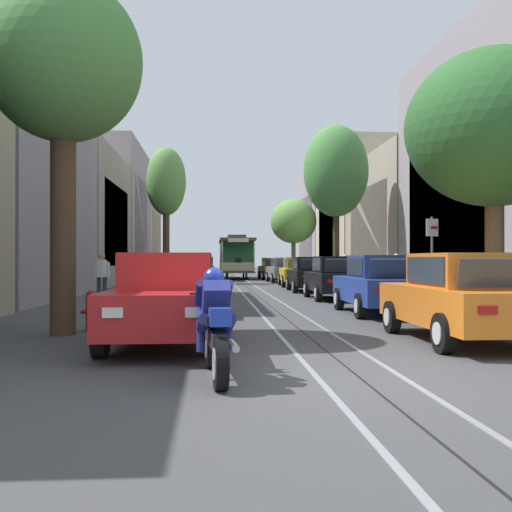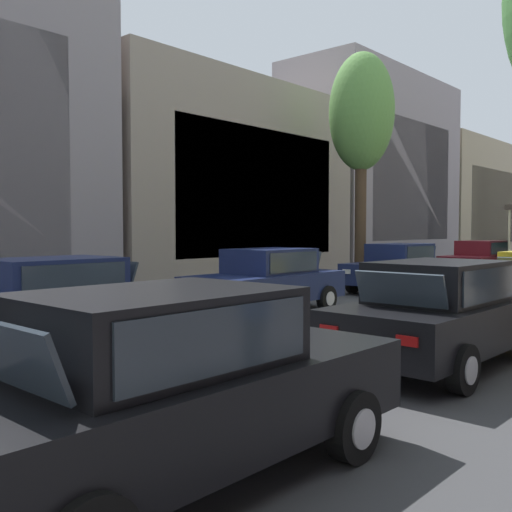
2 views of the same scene
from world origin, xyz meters
name	(u,v)px [view 2 (image 2 of 2)]	position (x,y,z in m)	size (l,w,h in m)	color
ground_plane	(393,320)	(0.00, 23.51, 0.00)	(160.00, 160.00, 0.00)	#424244
trolley_track_rails	(461,303)	(0.00, 27.38, 0.00)	(1.14, 66.77, 0.01)	gray
building_facade_left	(228,175)	(-9.66, 28.13, 4.19)	(5.54, 58.47, 10.07)	tan
parked_car_navy_mid_left	(47,305)	(-2.60, 16.51, 0.80)	(2.02, 4.37, 1.58)	#19234C
parked_car_navy_fourth_left	(267,281)	(-2.83, 22.43, 0.80)	(2.02, 4.37, 1.58)	#19234C
parked_car_navy_fifth_left	(398,267)	(-2.79, 29.09, 0.80)	(2.07, 4.39, 1.58)	#19234C
parked_car_maroon_sixth_left	(480,259)	(-2.63, 35.95, 0.80)	(2.09, 4.40, 1.58)	maroon
parked_car_black_mid_right	(167,386)	(2.73, 14.63, 0.80)	(2.04, 4.38, 1.58)	black
parked_car_black_fourth_right	(442,313)	(2.68, 20.00, 0.80)	(2.07, 4.39, 1.58)	black
street_tree_kerb_left_second	(361,116)	(-4.63, 29.73, 6.08)	(2.41, 2.03, 8.32)	#4C3826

